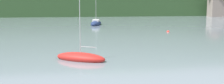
{
  "coord_description": "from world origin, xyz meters",
  "views": [
    {
      "loc": [
        -4.23,
        25.43,
        5.2
      ],
      "look_at": [
        0.0,
        51.7,
        1.25
      ],
      "focal_mm": 41.87,
      "sensor_mm": 36.0,
      "label": 1
    }
  ],
  "objects_px": {
    "shore_building_westcentral": "(218,6)",
    "sailboat_mid_6": "(81,58)",
    "sailboat_far_0": "(96,23)",
    "mooring_buoy_near": "(168,32)"
  },
  "relations": [
    {
      "from": "sailboat_far_0",
      "to": "mooring_buoy_near",
      "type": "distance_m",
      "value": 21.02
    },
    {
      "from": "sailboat_far_0",
      "to": "sailboat_mid_6",
      "type": "bearing_deg",
      "value": 9.24
    },
    {
      "from": "shore_building_westcentral",
      "to": "sailboat_far_0",
      "type": "distance_m",
      "value": 60.09
    },
    {
      "from": "shore_building_westcentral",
      "to": "sailboat_mid_6",
      "type": "xyz_separation_m",
      "value": [
        -56.18,
        -71.05,
        -3.93
      ]
    },
    {
      "from": "sailboat_far_0",
      "to": "mooring_buoy_near",
      "type": "xyz_separation_m",
      "value": [
        11.52,
        -17.58,
        -0.39
      ]
    },
    {
      "from": "shore_building_westcentral",
      "to": "sailboat_mid_6",
      "type": "distance_m",
      "value": 90.66
    },
    {
      "from": "sailboat_far_0",
      "to": "shore_building_westcentral",
      "type": "bearing_deg",
      "value": 139.03
    },
    {
      "from": "shore_building_westcentral",
      "to": "mooring_buoy_near",
      "type": "distance_m",
      "value": 63.27
    },
    {
      "from": "sailboat_mid_6",
      "to": "mooring_buoy_near",
      "type": "distance_m",
      "value": 27.44
    },
    {
      "from": "shore_building_westcentral",
      "to": "mooring_buoy_near",
      "type": "bearing_deg",
      "value": -128.52
    }
  ]
}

